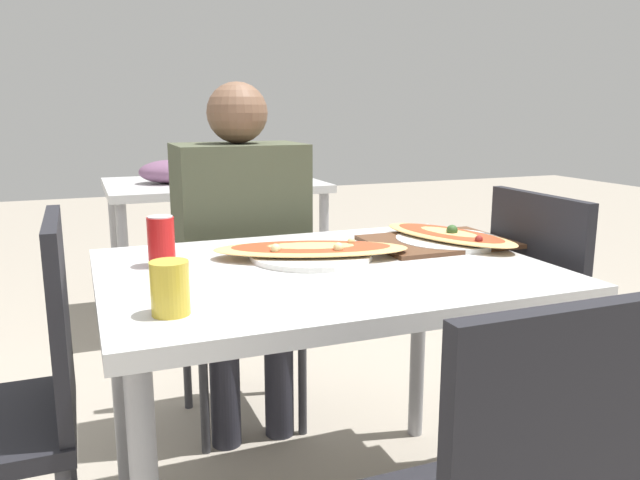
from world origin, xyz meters
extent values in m
cube|color=silver|center=(0.00, 0.00, 0.72)|extent=(1.08, 0.81, 0.04)
cylinder|color=#99999E|center=(0.48, -0.35, 0.35)|extent=(0.05, 0.05, 0.70)
cylinder|color=#99999E|center=(-0.48, 0.35, 0.35)|extent=(0.05, 0.05, 0.70)
cylinder|color=#99999E|center=(0.48, 0.35, 0.35)|extent=(0.05, 0.05, 0.70)
cube|color=black|center=(-0.05, 0.66, 0.43)|extent=(0.40, 0.40, 0.04)
cube|color=black|center=(-0.05, 0.85, 0.67)|extent=(0.38, 0.03, 0.44)
cylinder|color=#38383D|center=(0.12, 0.49, 0.21)|extent=(0.03, 0.03, 0.41)
cylinder|color=#38383D|center=(-0.22, 0.49, 0.21)|extent=(0.03, 0.03, 0.41)
cylinder|color=#38383D|center=(0.12, 0.83, 0.21)|extent=(0.03, 0.03, 0.41)
cylinder|color=#38383D|center=(-0.22, 0.83, 0.21)|extent=(0.03, 0.03, 0.41)
cube|color=black|center=(0.00, -0.85, 0.67)|extent=(0.38, 0.03, 0.44)
cube|color=black|center=(-0.61, 0.03, 0.67)|extent=(0.03, 0.38, 0.44)
cylinder|color=#38383D|center=(-0.63, 0.20, 0.21)|extent=(0.03, 0.03, 0.41)
cube|color=black|center=(0.80, -0.05, 0.43)|extent=(0.40, 0.40, 0.04)
cube|color=black|center=(0.61, -0.05, 0.67)|extent=(0.03, 0.38, 0.44)
cylinder|color=#38383D|center=(0.97, 0.12, 0.21)|extent=(0.03, 0.03, 0.41)
cylinder|color=#38383D|center=(0.63, 0.12, 0.21)|extent=(0.03, 0.03, 0.41)
cylinder|color=#38383D|center=(0.63, -0.22, 0.21)|extent=(0.03, 0.03, 0.41)
cylinder|color=#2D2D38|center=(0.04, 0.52, 0.23)|extent=(0.10, 0.10, 0.45)
cylinder|color=#2D2D38|center=(-0.15, 0.52, 0.23)|extent=(0.10, 0.10, 0.45)
cube|color=#474C38|center=(-0.05, 0.63, 0.73)|extent=(0.42, 0.28, 0.55)
sphere|color=brown|center=(-0.05, 0.63, 1.10)|extent=(0.20, 0.20, 0.20)
cylinder|color=white|center=(0.00, 0.09, 0.74)|extent=(0.32, 0.32, 0.01)
ellipsoid|color=#E0AD66|center=(0.00, 0.09, 0.76)|extent=(0.54, 0.33, 0.02)
ellipsoid|color=#B24223|center=(0.00, 0.09, 0.77)|extent=(0.44, 0.27, 0.01)
sphere|color=beige|center=(0.05, 0.02, 0.77)|extent=(0.03, 0.03, 0.03)
sphere|color=beige|center=(0.11, 0.09, 0.77)|extent=(0.02, 0.02, 0.02)
sphere|color=beige|center=(-0.10, 0.07, 0.77)|extent=(0.03, 0.03, 0.03)
cylinder|color=red|center=(-0.37, 0.15, 0.80)|extent=(0.07, 0.07, 0.12)
cylinder|color=silver|center=(-0.37, 0.15, 0.86)|extent=(0.06, 0.06, 0.00)
cylinder|color=gold|center=(-0.41, -0.24, 0.79)|extent=(0.07, 0.07, 0.10)
cube|color=brown|center=(0.40, 0.12, 0.74)|extent=(0.39, 0.29, 0.01)
cylinder|color=white|center=(0.44, 0.12, 0.74)|extent=(0.31, 0.31, 0.01)
ellipsoid|color=#E0AD66|center=(0.44, 0.12, 0.76)|extent=(0.31, 0.48, 0.02)
ellipsoid|color=#B24223|center=(0.44, 0.12, 0.77)|extent=(0.25, 0.39, 0.01)
sphere|color=#335928|center=(0.44, 0.10, 0.78)|extent=(0.03, 0.03, 0.03)
sphere|color=maroon|center=(0.45, -0.01, 0.77)|extent=(0.02, 0.02, 0.02)
cube|color=silver|center=(0.12, 1.90, 0.72)|extent=(1.10, 0.80, 0.04)
ellipsoid|color=#724C6B|center=(-0.10, 1.90, 0.80)|extent=(0.32, 0.24, 0.12)
cylinder|color=#99999E|center=(-0.38, 1.55, 0.35)|extent=(0.05, 0.05, 0.70)
cylinder|color=#99999E|center=(0.62, 1.55, 0.35)|extent=(0.05, 0.05, 0.70)
cylinder|color=#99999E|center=(-0.38, 2.25, 0.35)|extent=(0.05, 0.05, 0.70)
cylinder|color=#99999E|center=(0.62, 2.25, 0.35)|extent=(0.05, 0.05, 0.70)
camera|label=1|loc=(-0.55, -1.39, 1.12)|focal=35.00mm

